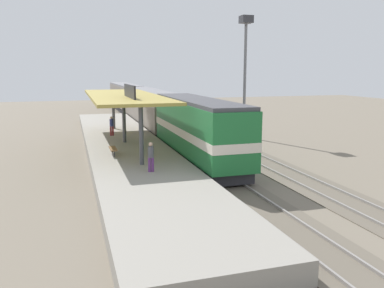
{
  "coord_description": "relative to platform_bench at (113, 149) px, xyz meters",
  "views": [
    {
      "loc": [
        -8.58,
        -31.6,
        6.59
      ],
      "look_at": [
        -1.38,
        -8.0,
        2.0
      ],
      "focal_mm": 37.15,
      "sensor_mm": 36.0,
      "label": 1
    }
  ],
  "objects": [
    {
      "name": "passenger_carriage_front",
      "position": [
        6.0,
        17.98,
        0.97
      ],
      "size": [
        2.9,
        20.0,
        4.24
      ],
      "color": "#28282D",
      "rests_on": "track_near"
    },
    {
      "name": "light_mast",
      "position": [
        13.8,
        9.2,
        7.05
      ],
      "size": [
        1.1,
        1.1,
        11.7
      ],
      "color": "slate",
      "rests_on": "ground"
    },
    {
      "name": "person_walking",
      "position": [
        1.6,
        -5.15,
        0.51
      ],
      "size": [
        0.34,
        0.34,
        1.71
      ],
      "color": "#663375",
      "rests_on": "platform"
    },
    {
      "name": "locomotive",
      "position": [
        6.0,
        -0.02,
        1.07
      ],
      "size": [
        2.93,
        14.43,
        4.44
      ],
      "color": "#28282D",
      "rests_on": "track_near"
    },
    {
      "name": "ground_plane",
      "position": [
        8.0,
        4.77,
        -1.34
      ],
      "size": [
        120.0,
        120.0,
        0.0
      ],
      "primitive_type": "plane",
      "color": "#706656"
    },
    {
      "name": "station_canopy",
      "position": [
        1.4,
        4.68,
        3.19
      ],
      "size": [
        5.2,
        18.0,
        4.7
      ],
      "color": "#47474C",
      "rests_on": "platform"
    },
    {
      "name": "track_near",
      "position": [
        6.0,
        4.77,
        -1.31
      ],
      "size": [
        3.2,
        110.0,
        0.16
      ],
      "color": "#5F5649",
      "rests_on": "ground"
    },
    {
      "name": "platform",
      "position": [
        1.4,
        4.77,
        -0.89
      ],
      "size": [
        6.0,
        44.0,
        0.9
      ],
      "primitive_type": "cube",
      "color": "gray",
      "rests_on": "ground"
    },
    {
      "name": "track_far",
      "position": [
        10.6,
        4.77,
        -1.31
      ],
      "size": [
        3.2,
        110.0,
        0.16
      ],
      "color": "#5F5649",
      "rests_on": "ground"
    },
    {
      "name": "person_waiting",
      "position": [
        0.76,
        8.41,
        0.51
      ],
      "size": [
        0.34,
        0.34,
        1.71
      ],
      "color": "maroon",
      "rests_on": "platform"
    },
    {
      "name": "platform_bench",
      "position": [
        0.0,
        0.0,
        0.0
      ],
      "size": [
        0.44,
        1.7,
        0.5
      ],
      "color": "#333338",
      "rests_on": "platform"
    },
    {
      "name": "passenger_carriage_rear",
      "position": [
        6.0,
        38.78,
        0.97
      ],
      "size": [
        2.9,
        20.0,
        4.24
      ],
      "color": "#28282D",
      "rests_on": "track_near"
    }
  ]
}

